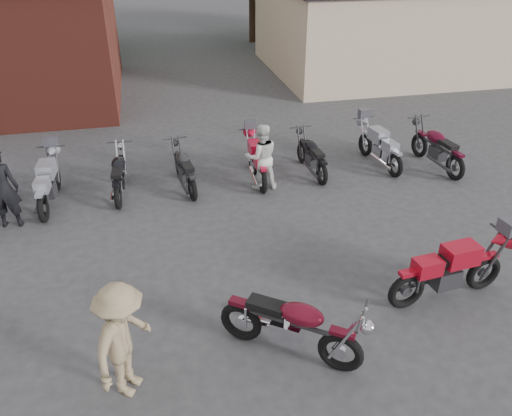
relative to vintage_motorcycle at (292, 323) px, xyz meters
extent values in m
plane|color=#37373A|center=(0.35, 0.63, -0.63)|extent=(90.00, 90.00, 0.00)
cube|color=#C5A78D|center=(8.85, 15.63, 1.12)|extent=(10.00, 8.00, 3.50)
ellipsoid|color=red|center=(-0.31, 0.93, -0.51)|extent=(0.33, 0.33, 0.25)
imported|color=black|center=(-4.84, 4.90, 0.27)|extent=(0.68, 0.47, 1.80)
imported|color=silver|center=(0.81, 5.45, 0.19)|extent=(0.80, 0.62, 1.64)
imported|color=tan|center=(-2.36, -0.11, 0.26)|extent=(1.15, 1.33, 1.78)
camera|label=1|loc=(-1.72, -5.21, 5.04)|focal=35.00mm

